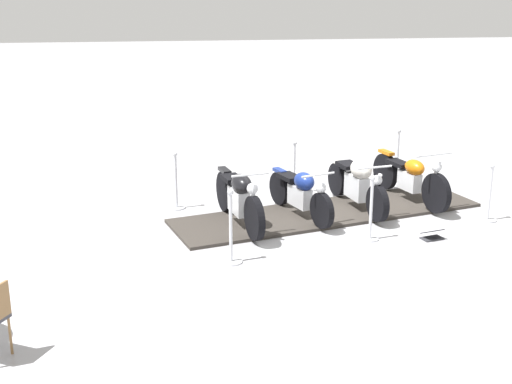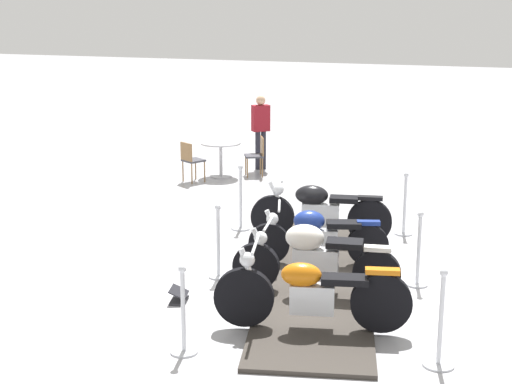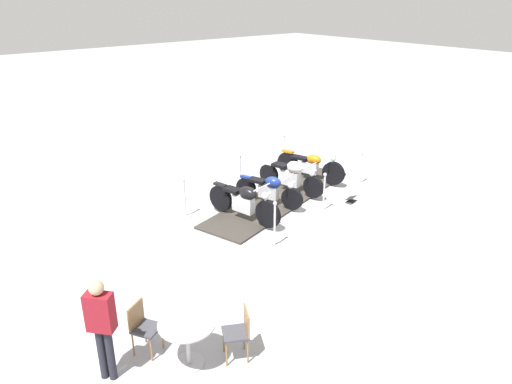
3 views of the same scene
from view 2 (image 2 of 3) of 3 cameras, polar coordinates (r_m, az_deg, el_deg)
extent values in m
plane|color=#B2B2B7|center=(10.60, 4.62, -6.78)|extent=(80.00, 80.00, 0.00)
cube|color=#38332D|center=(10.59, 4.62, -6.64)|extent=(2.84, 5.82, 0.06)
cylinder|color=black|center=(12.19, 1.27, -1.91)|extent=(0.72, 0.25, 0.71)
cylinder|color=black|center=(12.07, 8.64, -2.23)|extent=(0.72, 0.25, 0.71)
cube|color=silver|center=(12.09, 4.94, -1.84)|extent=(0.63, 0.32, 0.42)
ellipsoid|color=black|center=(12.01, 4.27, -0.23)|extent=(0.58, 0.41, 0.32)
cube|color=black|center=(11.99, 6.72, -0.55)|extent=(0.50, 0.37, 0.08)
cube|color=black|center=(11.97, 8.71, -0.46)|extent=(0.41, 0.21, 0.06)
cylinder|color=silver|center=(12.10, 1.73, -0.56)|extent=(0.35, 0.14, 0.60)
cylinder|color=silver|center=(12.00, 2.19, 1.10)|extent=(0.16, 0.61, 0.04)
sphere|color=silver|center=(12.06, 1.71, 0.19)|extent=(0.18, 0.18, 0.18)
cylinder|color=black|center=(11.02, 0.99, -3.94)|extent=(0.61, 0.29, 0.61)
cylinder|color=black|center=(11.08, 8.51, -3.99)|extent=(0.61, 0.29, 0.61)
cube|color=silver|center=(11.01, 4.76, -3.76)|extent=(0.58, 0.35, 0.36)
ellipsoid|color=navy|center=(10.92, 4.07, -2.21)|extent=(0.53, 0.44, 0.31)
cube|color=black|center=(10.96, 6.71, -2.46)|extent=(0.56, 0.42, 0.08)
cube|color=navy|center=(10.98, 8.57, -2.33)|extent=(0.36, 0.22, 0.06)
cylinder|color=silver|center=(10.94, 1.39, -2.65)|extent=(0.29, 0.16, 0.52)
cylinder|color=silver|center=(10.85, 1.79, -1.05)|extent=(0.23, 0.60, 0.04)
sphere|color=silver|center=(10.91, 1.25, -2.06)|extent=(0.18, 0.18, 0.18)
cylinder|color=black|center=(10.05, 0.00, -5.67)|extent=(0.64, 0.23, 0.63)
cylinder|color=black|center=(9.89, 9.17, -6.18)|extent=(0.64, 0.23, 0.63)
cube|color=silver|center=(9.91, 4.56, -5.53)|extent=(0.62, 0.31, 0.44)
ellipsoid|color=silver|center=(9.81, 3.73, -3.47)|extent=(0.56, 0.43, 0.35)
cube|color=black|center=(9.78, 6.77, -3.92)|extent=(0.52, 0.39, 0.08)
cube|color=silver|center=(9.78, 9.25, -4.28)|extent=(0.37, 0.20, 0.06)
cylinder|color=silver|center=(9.95, 0.46, -4.24)|extent=(0.31, 0.12, 0.54)
cylinder|color=silver|center=(9.83, 0.93, -2.45)|extent=(0.15, 0.64, 0.04)
sphere|color=silver|center=(9.91, 0.35, -3.53)|extent=(0.18, 0.18, 0.18)
cylinder|color=black|center=(8.91, -0.92, -8.02)|extent=(0.72, 0.29, 0.72)
cylinder|color=black|center=(8.87, 9.52, -8.32)|extent=(0.72, 0.29, 0.72)
cube|color=silver|center=(8.85, 4.29, -8.12)|extent=(0.55, 0.32, 0.35)
ellipsoid|color=#D16B0F|center=(8.74, 3.47, -6.30)|extent=(0.53, 0.40, 0.28)
cube|color=black|center=(8.75, 6.78, -6.65)|extent=(0.59, 0.39, 0.08)
cube|color=#D16B0F|center=(8.73, 9.62, -5.97)|extent=(0.41, 0.23, 0.06)
cylinder|color=silver|center=(8.79, -0.47, -6.20)|extent=(0.28, 0.14, 0.61)
cylinder|color=silver|center=(8.66, -0.02, -3.95)|extent=(0.23, 0.75, 0.04)
sphere|color=silver|center=(8.74, -0.67, -5.18)|extent=(0.18, 0.18, 0.18)
cylinder|color=silver|center=(8.47, 13.71, -12.64)|extent=(0.35, 0.35, 0.03)
cylinder|color=silver|center=(8.26, 13.92, -9.47)|extent=(0.05, 0.05, 1.00)
sphere|color=silver|center=(8.06, 14.14, -5.98)|extent=(0.09, 0.09, 0.09)
cylinder|color=silver|center=(12.97, -1.16, -2.76)|extent=(0.34, 0.34, 0.03)
cylinder|color=silver|center=(12.83, -1.17, -0.51)|extent=(0.05, 0.05, 1.03)
sphere|color=silver|center=(12.70, -1.19, 1.90)|extent=(0.09, 0.09, 0.09)
cylinder|color=silver|center=(10.65, 12.16, -6.88)|extent=(0.29, 0.29, 0.03)
cylinder|color=silver|center=(10.49, 12.30, -4.37)|extent=(0.05, 0.05, 0.96)
sphere|color=silver|center=(10.34, 12.45, -1.65)|extent=(0.09, 0.09, 0.09)
cylinder|color=silver|center=(8.56, -5.50, -11.99)|extent=(0.31, 0.31, 0.03)
cylinder|color=silver|center=(8.36, -5.57, -9.07)|extent=(0.05, 0.05, 0.92)
sphere|color=silver|center=(8.18, -5.65, -5.86)|extent=(0.09, 0.09, 0.09)
cylinder|color=silver|center=(12.91, 11.17, -3.11)|extent=(0.31, 0.31, 0.03)
cylinder|color=silver|center=(12.78, 11.28, -0.98)|extent=(0.05, 0.05, 0.97)
sphere|color=silver|center=(12.66, 11.39, 1.29)|extent=(0.09, 0.09, 0.09)
cylinder|color=silver|center=(10.72, -2.86, -6.43)|extent=(0.28, 0.28, 0.03)
cylinder|color=silver|center=(10.56, -2.90, -3.89)|extent=(0.05, 0.05, 0.97)
sphere|color=silver|center=(10.41, -2.93, -1.15)|extent=(0.09, 0.09, 0.09)
cube|color=#333338|center=(9.93, -5.89, -8.22)|extent=(0.28, 0.39, 0.02)
cube|color=black|center=(9.88, -5.91, -7.57)|extent=(0.29, 0.36, 0.11)
cylinder|color=#B7B7BC|center=(16.92, -2.68, 1.21)|extent=(0.49, 0.49, 0.02)
cylinder|color=#B7B7BC|center=(16.84, -2.69, 2.47)|extent=(0.07, 0.07, 0.73)
cylinder|color=#B7B7BC|center=(16.76, -2.71, 3.74)|extent=(0.90, 0.90, 0.03)
cylinder|color=olive|center=(16.76, -0.66, 1.84)|extent=(0.03, 0.03, 0.44)
cylinder|color=olive|center=(17.09, -0.79, 2.07)|extent=(0.03, 0.03, 0.44)
cylinder|color=olive|center=(16.80, 0.49, 1.87)|extent=(0.03, 0.03, 0.44)
cylinder|color=olive|center=(17.13, 0.34, 2.10)|extent=(0.03, 0.03, 0.44)
cube|color=#3F3F47|center=(16.89, -0.16, 2.77)|extent=(0.54, 0.54, 0.04)
cube|color=olive|center=(16.88, 0.47, 3.53)|extent=(0.22, 0.37, 0.41)
cylinder|color=olive|center=(16.67, -4.63, 1.75)|extent=(0.03, 0.03, 0.46)
cylinder|color=olive|center=(16.40, -3.94, 1.56)|extent=(0.03, 0.03, 0.46)
cylinder|color=olive|center=(16.48, -5.59, 1.59)|extent=(0.03, 0.03, 0.46)
cylinder|color=olive|center=(16.21, -4.91, 1.39)|extent=(0.03, 0.03, 0.46)
cube|color=#3F3F47|center=(16.39, -4.79, 2.42)|extent=(0.54, 0.54, 0.04)
cube|color=olive|center=(16.24, -5.34, 3.08)|extent=(0.36, 0.22, 0.39)
cylinder|color=#23232D|center=(17.64, 0.57, 3.23)|extent=(0.12, 0.12, 0.91)
cylinder|color=#23232D|center=(17.60, 0.14, 3.20)|extent=(0.12, 0.12, 0.91)
cube|color=maroon|center=(17.50, 0.36, 5.66)|extent=(0.45, 0.43, 0.61)
sphere|color=tan|center=(17.44, 0.36, 7.00)|extent=(0.22, 0.22, 0.22)
camera|label=1|loc=(18.82, -28.04, 13.00)|focal=47.99mm
camera|label=3|loc=(21.84, -12.91, 18.29)|focal=33.97mm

